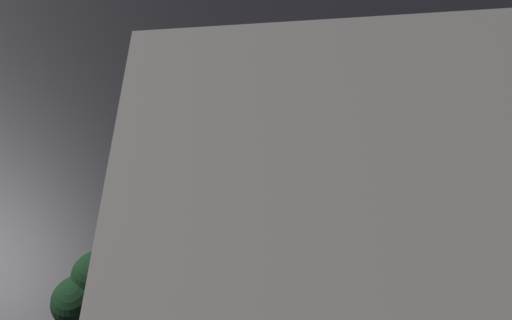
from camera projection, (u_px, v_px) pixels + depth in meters
The scene contains 14 objects.
ground_plane at pixel (256, 169), 37.89m from camera, with size 200.00×200.00×0.00m, color black.
road_markings at pixel (313, 160), 38.70m from camera, with size 19.25×22.75×0.01m.
traffic_light_sw_main at pixel (392, 200), 30.90m from camera, with size 3.13×0.36×4.43m.
traffic_light_se_cross at pixel (331, 75), 43.42m from camera, with size 0.36×0.39×4.57m.
traffic_light_nw_main at pixel (143, 251), 28.31m from camera, with size 0.39×0.36×3.86m.
traffic_light_median_south at pixel (351, 135), 36.74m from camera, with size 0.36×0.39×4.28m.
traffic_light_sw_cross at pixel (376, 216), 30.68m from camera, with size 0.36×2.76×3.50m.
traffic_light_se_main at pixel (330, 86), 43.57m from camera, with size 0.39×0.36×3.27m.
traffic_light_median_north at pixel (157, 157), 35.13m from camera, with size 0.36×0.39×3.80m.
street_lamp_east at pixel (109, 289), 23.66m from camera, with size 0.41×0.41×8.12m.
street_lamp_west at pixel (356, 62), 38.79m from camera, with size 0.51×0.51×9.81m.
street_tree_near at pixel (79, 301), 24.95m from camera, with size 3.21×3.21×5.06m.
street_tree_far at pixel (97, 275), 25.43m from camera, with size 3.16×3.16×5.73m.
pedestrian_railing at pixel (256, 295), 28.14m from camera, with size 1.35×9.81×1.05m.
Camera 1 is at (-26.07, 3.47, 27.29)m, focal length 28.00 mm.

